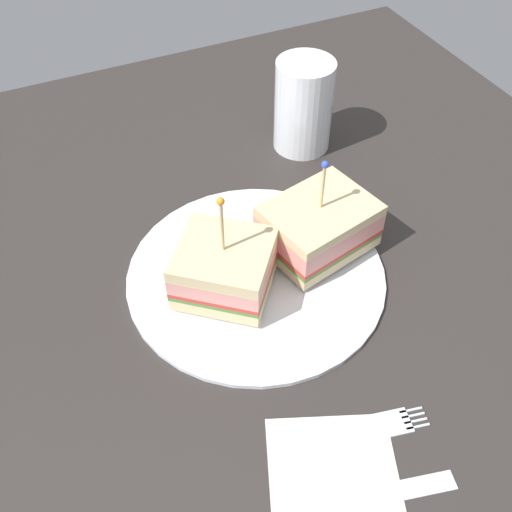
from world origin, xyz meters
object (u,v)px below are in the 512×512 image
object	(u,v)px
sandwich_half_front	(224,268)
fork	(372,427)
plate	(256,273)
drink_glass	(303,111)
knife	(385,493)
sandwich_half_back	(319,226)
napkin	(333,469)

from	to	relation	value
sandwich_half_front	fork	size ratio (longest dim) A/B	0.96
plate	drink_glass	bearing A→B (deg)	-129.30
sandwich_half_front	knife	world-z (taller)	sandwich_half_front
plate	fork	xyz separation A→B (cm)	(-1.59, 18.66, -0.31)
sandwich_half_back	napkin	distance (cm)	23.48
plate	drink_glass	xyz separation A→B (cm)	(-14.24, -17.39, 4.31)
napkin	fork	bearing A→B (deg)	-159.96
plate	sandwich_half_front	size ratio (longest dim) A/B	2.19
fork	plate	bearing A→B (deg)	-85.12
sandwich_half_front	napkin	bearing A→B (deg)	91.63
fork	napkin	bearing A→B (deg)	20.04
plate	drink_glass	distance (cm)	22.89
sandwich_half_front	drink_glass	bearing A→B (deg)	-134.57
knife	drink_glass	bearing A→B (deg)	-109.61
plate	sandwich_half_back	xyz separation A→B (cm)	(-7.11, -0.61, 3.06)
sandwich_half_front	napkin	world-z (taller)	sandwich_half_front
sandwich_half_back	knife	xyz separation A→B (cm)	(7.48, 24.20, -3.37)
fork	knife	distance (cm)	5.31
drink_glass	sandwich_half_back	bearing A→B (deg)	67.00
sandwich_half_back	napkin	bearing A→B (deg)	64.30
sandwich_half_front	napkin	size ratio (longest dim) A/B	1.18
napkin	sandwich_half_back	bearing A→B (deg)	-115.70
sandwich_half_front	fork	bearing A→B (deg)	105.83
napkin	knife	distance (cm)	4.18
drink_glass	fork	distance (cm)	38.48
sandwich_half_front	knife	size ratio (longest dim) A/B	0.94
drink_glass	fork	xyz separation A→B (cm)	(12.64, 36.05, -4.62)
sandwich_half_back	sandwich_half_front	bearing A→B (deg)	6.64
drink_glass	napkin	size ratio (longest dim) A/B	1.11
drink_glass	knife	world-z (taller)	drink_glass
plate	napkin	world-z (taller)	plate
knife	sandwich_half_front	bearing A→B (deg)	-82.17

